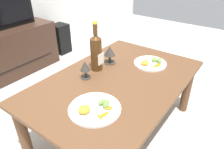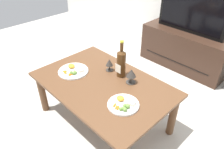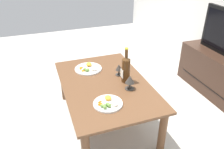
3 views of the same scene
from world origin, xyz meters
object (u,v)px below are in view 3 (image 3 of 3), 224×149
Objects in this scene: wine_bottle at (126,68)px; dinner_plate_right at (108,103)px; tv_stand at (222,76)px; dinner_plate_left at (88,68)px; dining_table at (105,89)px; goblet_right at (130,80)px; goblet_left at (119,68)px.

dinner_plate_right is at bearing -43.42° from wine_bottle.
tv_stand is 4.64× the size of dinner_plate_right.
dining_table is at bearing 13.93° from dinner_plate_left.
dining_table is at bearing 165.95° from dinner_plate_right.
wine_bottle reaches higher than goblet_right.
dining_table is at bearing -89.61° from tv_stand.
dining_table is at bearing -59.98° from goblet_left.
dinner_plate_left is at bearing -101.51° from tv_stand.
goblet_left reaches higher than dinner_plate_right.
tv_stand is 1.36m from goblet_left.
wine_bottle is 1.42× the size of dinner_plate_right.
goblet_right is at bearing -0.00° from goblet_left.
goblet_right is 0.33m from dinner_plate_right.
wine_bottle is at bearing 173.01° from goblet_right.
dinner_plate_left is (-0.32, -1.59, 0.23)m from tv_stand.
dinner_plate_left is at bearing -141.98° from wine_bottle.
dining_table is 0.36m from dinner_plate_left.
dinner_plate_right is (0.16, -0.27, -0.08)m from goblet_right.
goblet_right is at bearing 121.22° from dinner_plate_right.
goblet_right is at bearing 28.00° from dinner_plate_left.
dinner_plate_left is 1.16× the size of dinner_plate_right.
wine_bottle is 2.54× the size of goblet_right.
tv_stand is at bearing 91.87° from wine_bottle.
goblet_left reaches higher than dining_table.
goblet_right is (0.17, 0.19, 0.17)m from dining_table.
dining_table is 0.30m from wine_bottle.
dinner_plate_left reaches higher than tv_stand.
wine_bottle reaches higher than dining_table.
tv_stand is 4.01× the size of dinner_plate_left.
dinner_plate_left is 0.67m from dinner_plate_right.
goblet_right reaches higher than tv_stand.
goblet_left is (-0.10, -1.32, 0.30)m from tv_stand.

